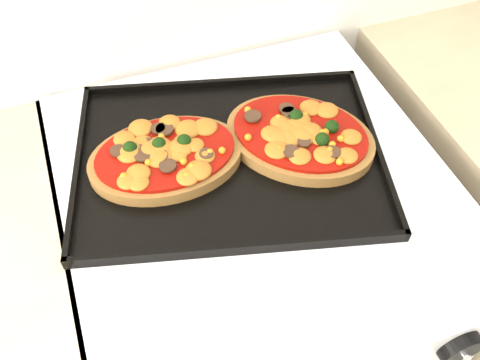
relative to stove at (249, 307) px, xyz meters
name	(u,v)px	position (x,y,z in m)	size (l,w,h in m)	color
stove	(249,307)	(0.00, 0.00, 0.00)	(0.60, 0.60, 0.91)	white
knob_right	(461,349)	(0.17, -0.33, 0.40)	(0.06, 0.06, 0.02)	black
baking_tray	(229,156)	(-0.03, 0.04, 0.47)	(0.47, 0.35, 0.02)	black
pizza_left	(166,156)	(-0.12, 0.06, 0.48)	(0.24, 0.16, 0.03)	brown
pizza_right	(300,135)	(0.09, 0.03, 0.48)	(0.24, 0.18, 0.03)	brown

